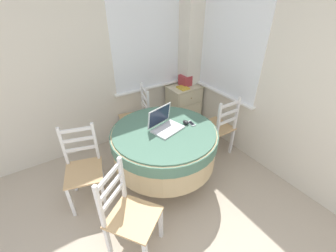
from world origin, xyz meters
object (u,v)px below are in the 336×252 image
object	(u,v)px
computer_mouse	(186,122)
corner_cabinet	(184,106)
book_on_cabinet	(183,88)
storage_box	(185,80)
round_dining_table	(164,143)
cell_phone	(191,123)
dining_chair_near_back_window	(137,117)
dining_chair_camera_near	(129,215)
dining_chair_near_right_window	(218,127)
laptop	(165,124)
dining_chair_left_flank	(84,168)

from	to	relation	value
computer_mouse	corner_cabinet	size ratio (longest dim) A/B	0.12
corner_cabinet	book_on_cabinet	bearing A→B (deg)	-139.00
computer_mouse	storage_box	bearing A→B (deg)	53.62
round_dining_table	cell_phone	world-z (taller)	cell_phone
cell_phone	book_on_cabinet	bearing A→B (deg)	58.88
computer_mouse	dining_chair_near_back_window	distance (m)	1.03
dining_chair_camera_near	storage_box	bearing A→B (deg)	41.46
dining_chair_camera_near	dining_chair_near_back_window	bearing A→B (deg)	61.08
dining_chair_near_right_window	dining_chair_camera_near	xyz separation A→B (m)	(-1.67, -0.62, 0.00)
laptop	dining_chair_near_right_window	distance (m)	0.98
computer_mouse	cell_phone	bearing A→B (deg)	-29.82
round_dining_table	computer_mouse	distance (m)	0.36
laptop	cell_phone	distance (m)	0.34
round_dining_table	dining_chair_camera_near	distance (m)	0.95
cell_phone	computer_mouse	bearing A→B (deg)	150.18
dining_chair_near_right_window	storage_box	size ratio (longest dim) A/B	5.04
corner_cabinet	storage_box	distance (m)	0.45
cell_phone	dining_chair_near_back_window	bearing A→B (deg)	104.30
laptop	storage_box	xyz separation A→B (m)	(1.01, 0.96, 0.02)
dining_chair_near_back_window	dining_chair_near_right_window	distance (m)	1.22
computer_mouse	dining_chair_near_back_window	xyz separation A→B (m)	(-0.19, 0.96, -0.33)
computer_mouse	book_on_cabinet	xyz separation A→B (m)	(0.63, 0.91, -0.02)
laptop	dining_chair_near_right_window	world-z (taller)	laptop
book_on_cabinet	computer_mouse	bearing A→B (deg)	-124.70
dining_chair_near_back_window	cell_phone	bearing A→B (deg)	-75.70
corner_cabinet	storage_box	size ratio (longest dim) A/B	4.04
round_dining_table	cell_phone	distance (m)	0.40
computer_mouse	corner_cabinet	bearing A→B (deg)	54.16
computer_mouse	corner_cabinet	world-z (taller)	computer_mouse
dining_chair_left_flank	storage_box	size ratio (longest dim) A/B	5.04
book_on_cabinet	dining_chair_left_flank	bearing A→B (deg)	-160.42
computer_mouse	dining_chair_camera_near	distance (m)	1.21
dining_chair_left_flank	computer_mouse	bearing A→B (deg)	-12.45
corner_cabinet	book_on_cabinet	size ratio (longest dim) A/B	3.94
laptop	dining_chair_near_right_window	xyz separation A→B (m)	(0.91, 0.01, -0.37)
round_dining_table	computer_mouse	xyz separation A→B (m)	(0.29, -0.03, 0.21)
dining_chair_camera_near	book_on_cabinet	xyz separation A→B (m)	(1.66, 1.46, 0.31)
dining_chair_left_flank	book_on_cabinet	distance (m)	1.96
round_dining_table	cell_phone	bearing A→B (deg)	-9.98
computer_mouse	storage_box	distance (m)	1.26
storage_box	book_on_cabinet	bearing A→B (deg)	-138.68
dining_chair_left_flank	storage_box	bearing A→B (deg)	21.14
computer_mouse	dining_chair_camera_near	world-z (taller)	dining_chair_camera_near
round_dining_table	dining_chair_near_right_window	xyz separation A→B (m)	(0.94, 0.04, -0.12)
dining_chair_camera_near	corner_cabinet	distance (m)	2.31
computer_mouse	round_dining_table	bearing A→B (deg)	174.71
dining_chair_near_back_window	dining_chair_camera_near	world-z (taller)	same
computer_mouse	dining_chair_camera_near	xyz separation A→B (m)	(-1.02, -0.55, -0.33)
dining_chair_near_right_window	corner_cabinet	xyz separation A→B (m)	(0.06, 0.91, -0.07)
dining_chair_left_flank	corner_cabinet	distance (m)	2.03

